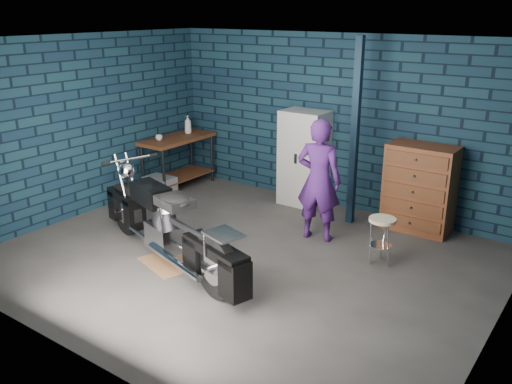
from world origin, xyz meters
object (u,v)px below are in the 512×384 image
(storage_bin, at_px, (160,186))
(locker, at_px, (304,158))
(person, at_px, (319,180))
(motorcycle, at_px, (167,220))
(tool_chest, at_px, (419,189))
(workbench, at_px, (179,162))
(shop_stool, at_px, (381,241))

(storage_bin, bearing_deg, locker, 24.92)
(person, xyz_separation_m, locker, (-0.88, 1.10, -0.08))
(motorcycle, xyz_separation_m, tool_chest, (2.14, 2.85, 0.04))
(workbench, bearing_deg, tool_chest, 7.32)
(workbench, distance_m, person, 3.20)
(storage_bin, height_order, locker, locker)
(storage_bin, distance_m, locker, 2.52)
(locker, distance_m, tool_chest, 1.90)
(workbench, bearing_deg, person, -10.23)
(storage_bin, bearing_deg, motorcycle, -42.60)
(motorcycle, height_order, person, person)
(person, xyz_separation_m, storage_bin, (-3.10, 0.06, -0.69))
(shop_stool, bearing_deg, person, 167.27)
(workbench, xyz_separation_m, motorcycle, (2.00, -2.32, 0.13))
(workbench, xyz_separation_m, person, (3.12, -0.56, 0.39))
(workbench, xyz_separation_m, storage_bin, (0.02, -0.50, -0.30))
(motorcycle, distance_m, person, 2.10)
(person, height_order, shop_stool, person)
(locker, bearing_deg, motorcycle, -94.89)
(person, distance_m, tool_chest, 1.51)
(motorcycle, bearing_deg, shop_stool, 52.05)
(motorcycle, relative_size, locker, 1.74)
(workbench, relative_size, motorcycle, 0.53)
(tool_chest, bearing_deg, shop_stool, -89.36)
(storage_bin, bearing_deg, shop_stool, -4.10)
(shop_stool, bearing_deg, locker, 145.21)
(workbench, height_order, storage_bin, workbench)
(motorcycle, relative_size, shop_stool, 4.38)
(locker, relative_size, tool_chest, 1.22)
(workbench, relative_size, shop_stool, 2.31)
(tool_chest, height_order, shop_stool, tool_chest)
(workbench, relative_size, locker, 0.92)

